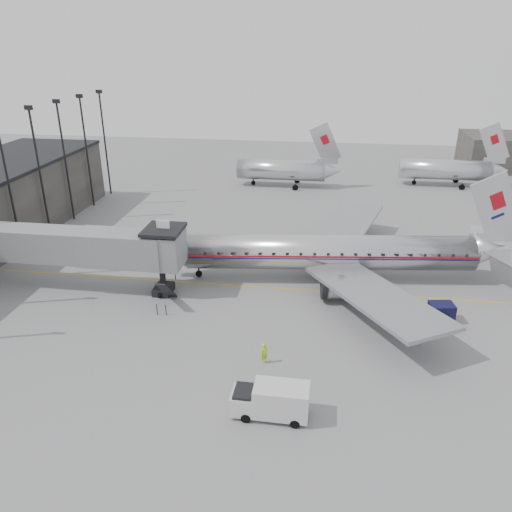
# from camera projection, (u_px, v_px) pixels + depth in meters

# --- Properties ---
(ground) EXTENTS (160.00, 160.00, 0.00)m
(ground) POSITION_uv_depth(u_px,v_px,m) (256.00, 319.00, 42.45)
(ground) COLOR slate
(ground) RESTS_ON ground
(apron_line) EXTENTS (60.00, 0.15, 0.01)m
(apron_line) POSITION_uv_depth(u_px,v_px,m) (296.00, 289.00, 47.50)
(apron_line) COLOR gold
(apron_line) RESTS_ON ground
(jet_bridge) EXTENTS (21.00, 6.20, 7.10)m
(jet_bridge) POSITION_uv_depth(u_px,v_px,m) (84.00, 247.00, 46.27)
(jet_bridge) COLOR slate
(jet_bridge) RESTS_ON ground
(floodlight_masts) EXTENTS (0.90, 42.25, 15.25)m
(floodlight_masts) POSITION_uv_depth(u_px,v_px,m) (24.00, 174.00, 54.46)
(floodlight_masts) COLOR black
(floodlight_masts) RESTS_ON ground
(distant_aircraft_near) EXTENTS (16.39, 3.20, 10.26)m
(distant_aircraft_near) POSITION_uv_depth(u_px,v_px,m) (282.00, 169.00, 79.66)
(distant_aircraft_near) COLOR silver
(distant_aircraft_near) RESTS_ON ground
(distant_aircraft_mid) EXTENTS (16.39, 3.20, 10.26)m
(distant_aircraft_mid) POSITION_uv_depth(u_px,v_px,m) (446.00, 169.00, 79.90)
(distant_aircraft_mid) COLOR silver
(distant_aircraft_mid) RESTS_ON ground
(airliner) EXTENTS (34.76, 32.04, 11.01)m
(airliner) POSITION_uv_depth(u_px,v_px,m) (337.00, 252.00, 48.70)
(airliner) COLOR silver
(airliner) RESTS_ON ground
(service_van) EXTENTS (4.91, 2.01, 2.30)m
(service_van) POSITION_uv_depth(u_px,v_px,m) (271.00, 400.00, 31.20)
(service_van) COLOR silver
(service_van) RESTS_ON ground
(baggage_cart_navy) EXTENTS (2.29, 1.89, 1.62)m
(baggage_cart_navy) POSITION_uv_depth(u_px,v_px,m) (441.00, 312.00, 41.90)
(baggage_cart_navy) COLOR black
(baggage_cart_navy) RESTS_ON ground
(ramp_worker) EXTENTS (0.70, 0.68, 1.62)m
(ramp_worker) POSITION_uv_depth(u_px,v_px,m) (264.00, 353.00, 36.49)
(ramp_worker) COLOR #A8E01A
(ramp_worker) RESTS_ON ground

